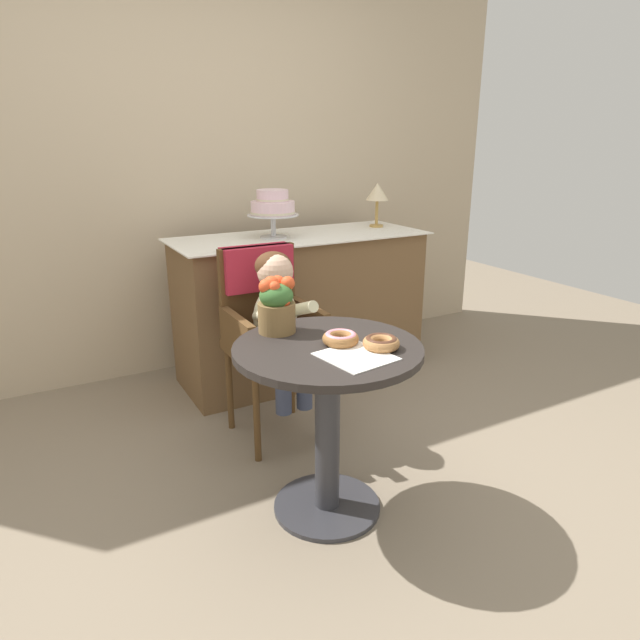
{
  "coord_description": "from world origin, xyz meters",
  "views": [
    {
      "loc": [
        -0.97,
        -1.7,
        1.46
      ],
      "look_at": [
        0.05,
        0.15,
        0.77
      ],
      "focal_mm": 31.28,
      "sensor_mm": 36.0,
      "label": 1
    }
  ],
  "objects_px": {
    "cafe_table": "(327,397)",
    "table_lamp": "(377,194)",
    "donut_mid": "(381,342)",
    "flower_vase": "(277,304)",
    "seated_child": "(279,312)",
    "donut_front": "(341,338)",
    "tiered_cake_stand": "(273,207)",
    "wicker_chair": "(266,311)"
  },
  "relations": [
    {
      "from": "cafe_table",
      "to": "table_lamp",
      "type": "height_order",
      "value": "table_lamp"
    },
    {
      "from": "cafe_table",
      "to": "donut_mid",
      "type": "xyz_separation_m",
      "value": [
        0.16,
        -0.12,
        0.24
      ]
    },
    {
      "from": "cafe_table",
      "to": "flower_vase",
      "type": "relative_size",
      "value": 3.17
    },
    {
      "from": "seated_child",
      "to": "donut_mid",
      "type": "distance_m",
      "value": 0.72
    },
    {
      "from": "donut_front",
      "to": "tiered_cake_stand",
      "type": "distance_m",
      "value": 1.39
    },
    {
      "from": "flower_vase",
      "to": "table_lamp",
      "type": "relative_size",
      "value": 0.8
    },
    {
      "from": "donut_front",
      "to": "tiered_cake_stand",
      "type": "xyz_separation_m",
      "value": [
        0.33,
        1.31,
        0.34
      ]
    },
    {
      "from": "cafe_table",
      "to": "seated_child",
      "type": "height_order",
      "value": "seated_child"
    },
    {
      "from": "seated_child",
      "to": "donut_front",
      "type": "relative_size",
      "value": 5.23
    },
    {
      "from": "seated_child",
      "to": "donut_mid",
      "type": "bearing_deg",
      "value": -83.26
    },
    {
      "from": "wicker_chair",
      "to": "tiered_cake_stand",
      "type": "bearing_deg",
      "value": 58.21
    },
    {
      "from": "cafe_table",
      "to": "donut_front",
      "type": "height_order",
      "value": "donut_front"
    },
    {
      "from": "wicker_chair",
      "to": "donut_front",
      "type": "height_order",
      "value": "wicker_chair"
    },
    {
      "from": "cafe_table",
      "to": "table_lamp",
      "type": "xyz_separation_m",
      "value": [
        1.15,
        1.36,
        0.61
      ]
    },
    {
      "from": "donut_mid",
      "to": "wicker_chair",
      "type": "bearing_deg",
      "value": 95.54
    },
    {
      "from": "tiered_cake_stand",
      "to": "wicker_chair",
      "type": "bearing_deg",
      "value": -118.76
    },
    {
      "from": "donut_mid",
      "to": "donut_front",
      "type": "bearing_deg",
      "value": 133.42
    },
    {
      "from": "donut_mid",
      "to": "flower_vase",
      "type": "relative_size",
      "value": 0.6
    },
    {
      "from": "donut_front",
      "to": "wicker_chair",
      "type": "bearing_deg",
      "value": 88.33
    },
    {
      "from": "seated_child",
      "to": "flower_vase",
      "type": "distance_m",
      "value": 0.42
    },
    {
      "from": "donut_mid",
      "to": "tiered_cake_stand",
      "type": "distance_m",
      "value": 1.48
    },
    {
      "from": "tiered_cake_stand",
      "to": "table_lamp",
      "type": "relative_size",
      "value": 1.05
    },
    {
      "from": "tiered_cake_stand",
      "to": "donut_front",
      "type": "bearing_deg",
      "value": -103.92
    },
    {
      "from": "seated_child",
      "to": "table_lamp",
      "type": "xyz_separation_m",
      "value": [
        1.08,
        0.77,
        0.44
      ]
    },
    {
      "from": "wicker_chair",
      "to": "donut_mid",
      "type": "bearing_deg",
      "value": -87.49
    },
    {
      "from": "wicker_chair",
      "to": "donut_front",
      "type": "distance_m",
      "value": 0.77
    },
    {
      "from": "donut_mid",
      "to": "tiered_cake_stand",
      "type": "xyz_separation_m",
      "value": [
        0.22,
        1.42,
        0.34
      ]
    },
    {
      "from": "wicker_chair",
      "to": "donut_mid",
      "type": "height_order",
      "value": "wicker_chair"
    },
    {
      "from": "wicker_chair",
      "to": "tiered_cake_stand",
      "type": "distance_m",
      "value": 0.77
    },
    {
      "from": "wicker_chair",
      "to": "flower_vase",
      "type": "relative_size",
      "value": 4.2
    },
    {
      "from": "wicker_chair",
      "to": "donut_front",
      "type": "bearing_deg",
      "value": -94.71
    },
    {
      "from": "cafe_table",
      "to": "seated_child",
      "type": "xyz_separation_m",
      "value": [
        0.07,
        0.59,
        0.17
      ]
    },
    {
      "from": "cafe_table",
      "to": "donut_front",
      "type": "xyz_separation_m",
      "value": [
        0.05,
        -0.01,
        0.24
      ]
    },
    {
      "from": "table_lamp",
      "to": "seated_child",
      "type": "bearing_deg",
      "value": -144.57
    },
    {
      "from": "cafe_table",
      "to": "tiered_cake_stand",
      "type": "height_order",
      "value": "tiered_cake_stand"
    },
    {
      "from": "flower_vase",
      "to": "donut_front",
      "type": "bearing_deg",
      "value": -59.07
    },
    {
      "from": "donut_mid",
      "to": "table_lamp",
      "type": "xyz_separation_m",
      "value": [
        0.99,
        1.48,
        0.37
      ]
    },
    {
      "from": "tiered_cake_stand",
      "to": "donut_mid",
      "type": "bearing_deg",
      "value": -98.71
    },
    {
      "from": "donut_front",
      "to": "donut_mid",
      "type": "height_order",
      "value": "same"
    },
    {
      "from": "donut_mid",
      "to": "tiered_cake_stand",
      "type": "height_order",
      "value": "tiered_cake_stand"
    },
    {
      "from": "cafe_table",
      "to": "table_lamp",
      "type": "distance_m",
      "value": 1.88
    },
    {
      "from": "seated_child",
      "to": "donut_front",
      "type": "distance_m",
      "value": 0.61
    }
  ]
}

